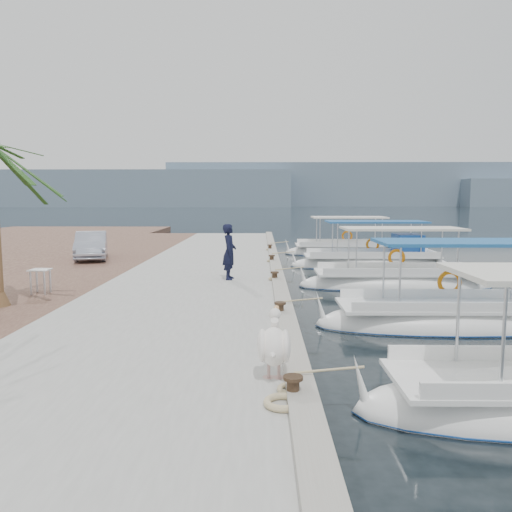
# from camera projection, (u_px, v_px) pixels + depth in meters

# --- Properties ---
(ground) EXTENTS (400.00, 400.00, 0.00)m
(ground) POSITION_uv_depth(u_px,v_px,m) (287.00, 305.00, 15.50)
(ground) COLOR black
(ground) RESTS_ON ground
(concrete_quay) EXTENTS (6.00, 40.00, 0.50)m
(concrete_quay) POSITION_uv_depth(u_px,v_px,m) (208.00, 273.00, 20.47)
(concrete_quay) COLOR #9C9B96
(concrete_quay) RESTS_ON ground
(quay_curb) EXTENTS (0.44, 40.00, 0.12)m
(quay_curb) POSITION_uv_depth(u_px,v_px,m) (276.00, 266.00, 20.40)
(quay_curb) COLOR gray
(quay_curb) RESTS_ON concrete_quay
(cobblestone_strip) EXTENTS (4.00, 40.00, 0.50)m
(cobblestone_strip) POSITION_uv_depth(u_px,v_px,m) (87.00, 273.00, 20.52)
(cobblestone_strip) COLOR brown
(cobblestone_strip) RESTS_ON ground
(distant_hills) EXTENTS (330.00, 60.00, 18.00)m
(distant_hills) POSITION_uv_depth(u_px,v_px,m) (332.00, 188.00, 214.43)
(distant_hills) COLOR slate
(distant_hills) RESTS_ON ground
(fishing_caique_b) EXTENTS (7.02, 2.16, 2.83)m
(fishing_caique_b) POSITION_uv_depth(u_px,v_px,m) (451.00, 322.00, 12.83)
(fishing_caique_b) COLOR white
(fishing_caique_b) RESTS_ON ground
(fishing_caique_c) EXTENTS (7.22, 2.16, 2.83)m
(fishing_caique_c) POSITION_uv_depth(u_px,v_px,m) (395.00, 284.00, 18.60)
(fishing_caique_c) COLOR white
(fishing_caique_c) RESTS_ON ground
(fishing_caique_d) EXTENTS (7.78, 2.24, 2.83)m
(fishing_caique_d) POSITION_uv_depth(u_px,v_px,m) (373.00, 263.00, 24.04)
(fishing_caique_d) COLOR white
(fishing_caique_d) RESTS_ON ground
(fishing_caique_e) EXTENTS (7.16, 2.40, 2.83)m
(fishing_caique_e) POSITION_uv_depth(u_px,v_px,m) (345.00, 252.00, 29.60)
(fishing_caique_e) COLOR white
(fishing_caique_e) RESTS_ON ground
(mooring_bollards) EXTENTS (0.28, 20.28, 0.33)m
(mooring_bollards) POSITION_uv_depth(u_px,v_px,m) (275.00, 276.00, 16.91)
(mooring_bollards) COLOR black
(mooring_bollards) RESTS_ON concrete_quay
(pelican) EXTENTS (0.50, 1.33, 1.04)m
(pelican) POSITION_uv_depth(u_px,v_px,m) (274.00, 344.00, 7.76)
(pelican) COLOR tan
(pelican) RESTS_ON concrete_quay
(fisherman) EXTENTS (0.49, 0.72, 1.93)m
(fisherman) POSITION_uv_depth(u_px,v_px,m) (229.00, 252.00, 17.21)
(fisherman) COLOR black
(fisherman) RESTS_ON concrete_quay
(parked_car) EXTENTS (2.36, 4.07, 1.27)m
(parked_car) POSITION_uv_depth(u_px,v_px,m) (91.00, 245.00, 23.07)
(parked_car) COLOR #B1B7CA
(parked_car) RESTS_ON cobblestone_strip
(folding_table) EXTENTS (0.55, 0.55, 0.73)m
(folding_table) POSITION_uv_depth(u_px,v_px,m) (40.00, 276.00, 14.63)
(folding_table) COLOR silver
(folding_table) RESTS_ON cobblestone_strip
(rope_coil) EXTENTS (0.54, 0.54, 0.10)m
(rope_coil) POSITION_uv_depth(u_px,v_px,m) (283.00, 402.00, 6.74)
(rope_coil) COLOR #C6B284
(rope_coil) RESTS_ON concrete_quay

